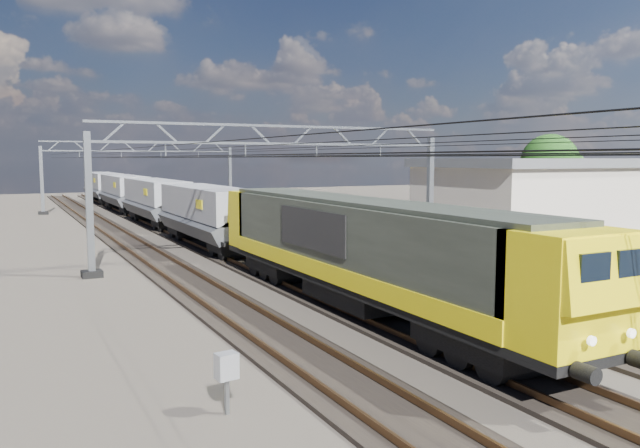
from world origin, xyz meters
name	(u,v)px	position (x,y,z in m)	size (l,w,h in m)	color
ground	(317,274)	(0.00, 0.00, 0.00)	(160.00, 160.00, 0.00)	black
track_outer_west	(191,284)	(-6.00, 0.00, 0.07)	(2.60, 140.00, 0.30)	black
track_loco	(278,276)	(-2.00, 0.00, 0.07)	(2.60, 140.00, 0.30)	black
track_inner_east	(354,269)	(2.00, 0.00, 0.07)	(2.60, 140.00, 0.30)	black
track_outer_east	(421,263)	(6.00, 0.00, 0.07)	(2.60, 140.00, 0.30)	black
catenary_gantry_mid	(282,187)	(0.00, 4.00, 3.91)	(19.90, 0.90, 7.11)	gray
catenary_gantry_far	(142,173)	(0.00, 40.00, 3.91)	(19.90, 0.90, 7.11)	gray
overhead_wires	(254,152)	(0.00, 8.00, 5.75)	(12.03, 140.00, 0.53)	black
locomotive	(358,247)	(-2.00, -7.16, 2.33)	(2.76, 21.10, 3.62)	black
hopper_wagon_lead	(208,211)	(-2.00, 10.54, 2.23)	(3.38, 13.00, 3.25)	black
hopper_wagon_mid	(156,198)	(-2.00, 24.74, 2.23)	(3.38, 13.00, 3.25)	black
hopper_wagon_third	(124,190)	(-2.00, 38.94, 2.23)	(3.38, 13.00, 3.25)	black
hopper_wagon_fourth	(104,185)	(-2.00, 53.14, 2.23)	(3.38, 13.00, 3.25)	black
trackside_cabinet	(226,368)	(-8.96, -13.52, 1.02)	(0.48, 0.39, 1.33)	gray
industrial_shed	(555,196)	(22.00, 6.00, 2.73)	(18.60, 10.60, 5.40)	beige
tree_far	(554,165)	(30.32, 13.79, 4.81)	(5.51, 5.11, 7.54)	#3B251B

